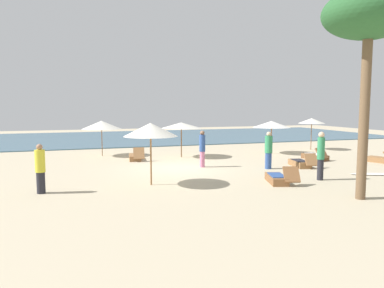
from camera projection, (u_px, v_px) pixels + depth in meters
name	position (u px, v px, depth m)	size (l,w,h in m)	color
ground_plane	(179.00, 168.00, 17.56)	(60.00, 60.00, 0.00)	#BCAD8E
ocean_water	(126.00, 138.00, 33.60)	(48.00, 16.00, 0.06)	#3D6075
umbrella_0	(272.00, 124.00, 22.56)	(2.26, 2.26, 1.99)	brown
umbrella_1	(151.00, 130.00, 13.62)	(1.99, 1.99, 2.30)	olive
umbrella_2	(102.00, 125.00, 21.56)	(2.26, 2.26, 2.05)	brown
umbrella_3	(312.00, 121.00, 24.58)	(1.74, 1.74, 2.09)	brown
umbrella_4	(181.00, 125.00, 21.03)	(2.29, 2.29, 1.97)	brown
lounger_0	(315.00, 156.00, 20.23)	(0.82, 1.74, 0.71)	brown
lounger_1	(383.00, 160.00, 19.06)	(1.13, 1.79, 0.69)	olive
lounger_2	(278.00, 178.00, 14.16)	(1.07, 1.78, 0.70)	brown
lounger_4	(135.00, 157.00, 20.07)	(0.80, 1.71, 0.74)	olive
lounger_5	(301.00, 163.00, 17.90)	(0.91, 1.76, 0.71)	olive
person_0	(202.00, 148.00, 17.72)	(0.35, 0.35, 1.74)	#D17299
person_1	(40.00, 169.00, 12.44)	(0.34, 0.34, 1.67)	#26262D
person_2	(321.00, 155.00, 14.64)	(0.33, 0.33, 1.91)	#26262D
person_3	(269.00, 150.00, 17.24)	(0.39, 0.39, 1.73)	#2D4C8C
palm_0	(369.00, 18.00, 11.20)	(2.78, 2.78, 6.45)	brown
surfboard	(376.00, 174.00, 15.82)	(2.24, 1.25, 0.07)	silver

